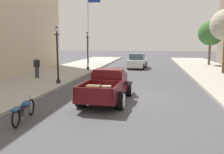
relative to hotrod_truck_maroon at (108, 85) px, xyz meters
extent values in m
plane|color=#47474C|center=(0.87, 0.65, -0.75)|extent=(140.00, 140.00, 0.00)
cube|color=#ADA89E|center=(-6.38, 0.65, -0.68)|extent=(5.50, 64.00, 0.15)
cube|color=#510F14|center=(-0.01, -0.24, -0.21)|extent=(1.96, 4.97, 0.24)
cube|color=#510F14|center=(0.01, 0.11, 0.31)|extent=(1.60, 1.16, 0.80)
cube|color=#510F14|center=(0.00, 0.06, 0.77)|extent=(1.47, 0.99, 0.12)
cube|color=#3D4C5B|center=(0.03, 0.68, 0.47)|extent=(1.33, 0.09, 0.44)
cube|color=#510F14|center=(0.06, 1.40, 0.17)|extent=(1.38, 1.55, 0.52)
cube|color=silver|center=(0.09, 2.20, 0.15)|extent=(0.68, 0.13, 0.47)
cube|color=#510F14|center=(-0.06, -1.64, -0.07)|extent=(1.77, 2.17, 0.04)
cube|color=#510F14|center=(-0.87, -1.61, 0.15)|extent=(0.16, 2.10, 0.44)
cube|color=#510F14|center=(0.74, -1.68, 0.15)|extent=(0.16, 2.10, 0.44)
cube|color=#510F14|center=(-0.10, -2.65, 0.15)|extent=(1.62, 0.15, 0.44)
cube|color=#510F14|center=(-0.02, -0.63, 0.15)|extent=(1.62, 0.15, 0.44)
cylinder|color=black|center=(-0.85, 1.14, -0.35)|extent=(0.39, 0.81, 0.80)
cylinder|color=silver|center=(-1.04, 1.15, -0.35)|extent=(0.04, 0.66, 0.66)
cylinder|color=silver|center=(-1.05, 1.15, -0.35)|extent=(0.03, 0.24, 0.24)
cylinder|color=black|center=(0.94, 1.07, -0.35)|extent=(0.39, 0.81, 0.80)
cylinder|color=silver|center=(1.13, 1.06, -0.35)|extent=(0.04, 0.66, 0.66)
cylinder|color=silver|center=(1.14, 1.06, -0.35)|extent=(0.03, 0.24, 0.24)
cylinder|color=black|center=(-0.96, -1.55, -0.35)|extent=(0.39, 0.81, 0.80)
cylinder|color=silver|center=(-1.14, -1.55, -0.35)|extent=(0.04, 0.66, 0.66)
cylinder|color=silver|center=(-1.15, -1.55, -0.35)|extent=(0.03, 0.24, 0.24)
cylinder|color=black|center=(0.83, -1.63, -0.35)|extent=(0.39, 0.81, 0.80)
cylinder|color=silver|center=(1.02, -1.63, -0.35)|extent=(0.04, 0.66, 0.66)
cylinder|color=silver|center=(1.03, -1.63, -0.35)|extent=(0.03, 0.24, 0.24)
cube|color=olive|center=(-0.26, -1.99, 0.15)|extent=(0.62, 0.46, 0.40)
cube|color=#3D2D1E|center=(-0.26, -1.99, 0.15)|extent=(0.62, 0.07, 0.42)
cube|color=gray|center=(0.17, -1.35, 0.09)|extent=(0.46, 0.35, 0.28)
torus|color=black|center=(-2.60, -3.09, -0.42)|extent=(0.17, 0.67, 0.67)
torus|color=black|center=(-2.38, -4.52, -0.42)|extent=(0.17, 0.67, 0.67)
cube|color=#4C4C51|center=(-2.48, -3.85, -0.37)|extent=(0.30, 0.47, 0.28)
ellipsoid|color=navy|center=(-2.52, -3.61, -0.14)|extent=(0.34, 0.55, 0.24)
cube|color=black|center=(-2.44, -4.10, -0.22)|extent=(0.30, 0.59, 0.10)
cylinder|color=silver|center=(-2.59, -3.15, -0.12)|extent=(0.09, 0.26, 0.58)
cylinder|color=silver|center=(-2.57, -3.27, 0.16)|extent=(0.62, 0.13, 0.04)
cube|color=navy|center=(-2.38, -4.52, -0.10)|extent=(0.24, 0.42, 0.06)
cube|color=silver|center=(0.46, 15.31, -0.14)|extent=(2.03, 4.42, 0.80)
cube|color=#384C5B|center=(0.45, 15.16, 0.58)|extent=(1.66, 2.11, 0.64)
cylinder|color=black|center=(-0.27, 16.66, -0.42)|extent=(0.27, 0.67, 0.66)
cylinder|color=black|center=(1.38, 16.53, -0.42)|extent=(0.27, 0.67, 0.66)
cylinder|color=black|center=(-0.46, 14.08, -0.42)|extent=(0.27, 0.67, 0.66)
cylinder|color=black|center=(1.19, 13.96, -0.42)|extent=(0.27, 0.67, 0.66)
cylinder|color=#232847|center=(-6.86, 5.53, -0.17)|extent=(0.14, 0.14, 0.86)
cylinder|color=#232847|center=(-6.68, 5.53, -0.17)|extent=(0.14, 0.14, 0.86)
cube|color=#232328|center=(-6.77, 5.53, 0.54)|extent=(0.36, 0.22, 0.56)
cylinder|color=#232328|center=(-6.99, 5.53, 0.51)|extent=(0.09, 0.09, 0.54)
cylinder|color=#232328|center=(-6.55, 5.53, 0.51)|extent=(0.09, 0.09, 0.54)
sphere|color=beige|center=(-6.77, 5.53, 0.94)|extent=(0.22, 0.22, 0.22)
cylinder|color=black|center=(-4.14, 3.45, -0.48)|extent=(0.28, 0.28, 0.24)
cylinder|color=black|center=(-4.14, 3.45, 1.24)|extent=(0.12, 0.12, 3.20)
cylinder|color=black|center=(-4.14, 3.45, 2.69)|extent=(0.50, 0.04, 0.04)
sphere|color=silver|center=(-4.14, 3.45, 3.00)|extent=(0.32, 0.32, 0.32)
cone|color=black|center=(-4.14, 3.45, 3.18)|extent=(0.24, 0.24, 0.14)
cylinder|color=black|center=(-4.36, 11.75, -0.48)|extent=(0.28, 0.28, 0.24)
cylinder|color=black|center=(-4.36, 11.75, 1.24)|extent=(0.12, 0.12, 3.20)
cylinder|color=black|center=(-4.36, 11.75, 2.69)|extent=(0.50, 0.04, 0.04)
sphere|color=silver|center=(-4.36, 11.75, 3.00)|extent=(0.32, 0.32, 0.32)
cone|color=black|center=(-4.36, 11.75, 3.18)|extent=(0.24, 0.24, 0.14)
cylinder|color=#B2B2B7|center=(-6.29, 19.00, 3.90)|extent=(0.12, 0.12, 9.00)
cylinder|color=brown|center=(8.52, 11.08, 1.03)|extent=(0.26, 0.26, 3.26)
cylinder|color=brown|center=(9.06, 19.33, 0.78)|extent=(0.26, 0.26, 2.76)
sphere|color=#33662D|center=(9.06, 19.33, 3.27)|extent=(2.97, 2.97, 2.97)
camera|label=1|loc=(2.24, -11.71, 2.18)|focal=38.05mm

